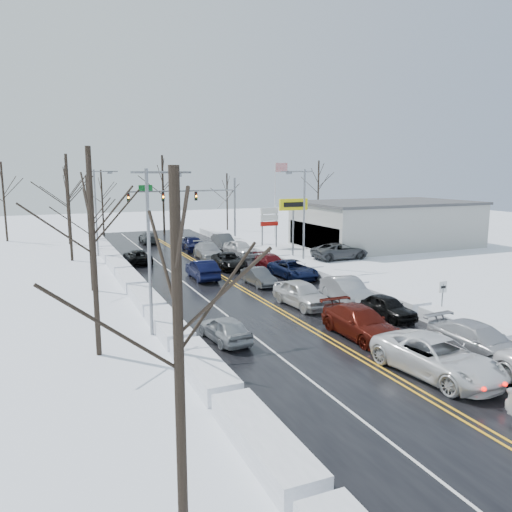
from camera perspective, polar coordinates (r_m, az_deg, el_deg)
name	(u,v)px	position (r m, az deg, el deg)	size (l,w,h in m)	color
ground	(264,301)	(34.43, 0.90, -5.22)	(160.00, 160.00, 0.00)	white
road_surface	(253,295)	(36.20, -0.39, -4.46)	(14.00, 84.00, 0.01)	black
snow_bank_left	(147,306)	(34.09, -12.32, -5.60)	(1.49, 72.00, 0.80)	white
snow_bank_right	(342,286)	(39.68, 9.80, -3.35)	(1.49, 72.00, 0.80)	white
traffic_signal_mast	(196,199)	(60.88, -6.92, 6.46)	(13.28, 0.39, 8.00)	slate
tires_plus_sign	(293,208)	(52.38, 4.30, 5.45)	(3.20, 0.34, 6.00)	slate
used_vehicles_sign	(269,219)	(57.90, 1.53, 4.21)	(2.20, 0.22, 4.65)	slate
speed_limit_sign	(443,293)	(32.04, 20.55, -3.98)	(0.55, 0.09, 2.35)	slate
flagpole	(276,193)	(66.93, 2.33, 7.19)	(1.87, 1.20, 10.00)	silver
dealership_building	(386,224)	(61.55, 14.63, 3.61)	(20.40, 12.40, 5.30)	#A2A29D
streetlight_ne	(302,210)	(46.05, 5.30, 5.24)	(3.20, 0.25, 9.00)	slate
streetlight_sw	(152,239)	(27.13, -11.75, 1.96)	(3.20, 0.25, 9.00)	slate
streetlight_nw	(98,205)	(54.74, -17.65, 5.54)	(3.20, 0.25, 9.00)	slate
tree_left_a	(177,292)	(10.99, -9.01, -4.04)	(3.60, 3.60, 9.00)	#2D231C
tree_left_b	(91,212)	(24.53, -18.31, 4.81)	(4.00, 4.00, 10.00)	#2D231C
tree_left_c	(89,211)	(38.61, -18.59, 4.85)	(3.40, 3.40, 8.50)	#2D231C
tree_left_d	(68,187)	(52.45, -20.73, 7.42)	(4.20, 4.20, 10.50)	#2D231C
tree_left_e	(67,190)	(64.47, -20.84, 7.11)	(3.80, 3.80, 9.50)	#2D231C
tree_far_a	(3,186)	(70.54, -26.96, 7.15)	(4.00, 4.00, 10.00)	#2D231C
tree_far_b	(102,190)	(71.82, -17.22, 7.23)	(3.60, 3.60, 9.00)	#2D231C
tree_far_c	(163,179)	(71.11, -10.62, 8.60)	(4.40, 4.40, 11.00)	#2D231C
tree_far_d	(227,191)	(75.40, -3.33, 7.48)	(3.40, 3.40, 8.50)	#2D231C
tree_far_e	(318,180)	(82.61, 7.15, 8.58)	(4.20, 4.20, 10.50)	#2D231C
queued_car_2	(436,375)	(23.88, 19.89, -12.71)	(2.81, 6.09, 1.69)	white
queued_car_3	(360,337)	(27.93, 11.81, -9.02)	(2.26, 5.57, 1.62)	#4D110A
queued_car_4	(302,306)	(33.38, 5.24, -5.74)	(2.02, 5.03, 1.71)	silver
queued_car_5	(259,285)	(39.29, 0.29, -3.33)	(1.42, 4.07, 1.34)	#424447
queued_car_6	(229,268)	(45.94, -3.07, -1.43)	(2.39, 5.18, 1.44)	black
queued_car_7	(209,259)	(51.03, -5.45, -0.34)	(2.31, 5.68, 1.65)	gray
queued_car_8	(193,251)	(56.15, -7.19, 0.55)	(2.02, 5.01, 1.71)	black
queued_car_11	(477,356)	(26.87, 23.97, -10.44)	(2.21, 5.44, 1.58)	#A1A3A9
queued_car_12	(386,318)	(31.72, 14.67, -6.85)	(1.66, 4.12, 1.40)	black
queued_car_13	(346,303)	(34.67, 10.30, -5.27)	(1.80, 5.16, 1.70)	#95979C
queued_car_14	(293,278)	(41.94, 4.24, -2.52)	(2.45, 5.32, 1.48)	black
queued_car_15	(271,270)	(45.12, 1.76, -1.63)	(1.97, 4.84, 1.40)	#48090D
queued_car_16	(240,256)	(52.29, -1.83, -0.05)	(1.99, 4.94, 1.68)	silver
queued_car_17	(224,248)	(57.91, -3.72, 0.89)	(1.75, 5.01, 1.65)	#3F4144
oncoming_car_0	(203,279)	(41.71, -6.13, -2.62)	(1.71, 4.90, 1.61)	black
oncoming_car_1	(138,263)	(49.72, -13.37, -0.83)	(2.23, 4.83, 1.34)	black
oncoming_car_2	(149,243)	(63.30, -12.18, 1.45)	(1.95, 4.80, 1.39)	#3B3E40
oncoming_car_3	(225,341)	(26.73, -3.56, -9.69)	(1.64, 4.06, 1.38)	#989B9F
parked_car_0	(340,259)	(51.52, 9.55, -0.33)	(2.72, 5.89, 1.64)	#414346
parked_car_1	(344,251)	(56.78, 10.00, 0.58)	(2.22, 5.46, 1.58)	black
parked_car_2	(304,245)	(60.43, 5.50, 1.23)	(1.69, 4.19, 1.43)	#510A0D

